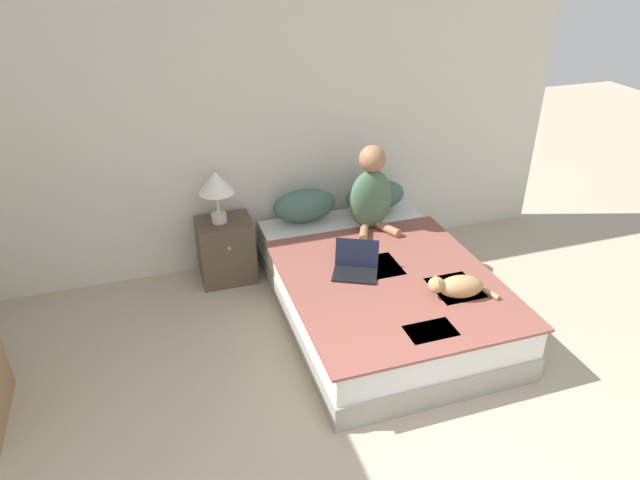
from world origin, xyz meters
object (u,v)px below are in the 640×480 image
at_px(bed, 379,290).
at_px(cat_tabby, 457,286).
at_px(table_lamp, 216,185).
at_px(nightstand, 226,250).
at_px(pillow_far, 375,196).
at_px(person_sitting, 371,193).
at_px(laptop_open, 356,267).
at_px(pillow_near, 304,206).

bearing_deg(bed, cat_tabby, -57.54).
height_order(cat_tabby, table_lamp, table_lamp).
bearing_deg(bed, nightstand, 139.60).
bearing_deg(nightstand, pillow_far, 1.14).
height_order(pillow_far, person_sitting, person_sitting).
relative_size(bed, laptop_open, 5.25).
bearing_deg(table_lamp, pillow_far, 1.04).
bearing_deg(pillow_near, bed, -70.10).
height_order(bed, pillow_near, pillow_near).
bearing_deg(cat_tabby, pillow_far, -77.71).
height_order(bed, pillow_far, pillow_far).
bearing_deg(laptop_open, pillow_far, 86.31).
distance_m(pillow_near, cat_tabby, 1.59).
relative_size(person_sitting, nightstand, 1.32).
bearing_deg(pillow_far, table_lamp, -178.96).
relative_size(nightstand, table_lamp, 1.24).
bearing_deg(nightstand, laptop_open, -47.84).
bearing_deg(table_lamp, pillow_near, 1.96).
bearing_deg(table_lamp, nightstand, -3.15).
bearing_deg(laptop_open, table_lamp, 159.74).
distance_m(bed, table_lamp, 1.54).
height_order(pillow_near, person_sitting, person_sitting).
relative_size(pillow_near, table_lamp, 1.24).
height_order(pillow_near, nightstand, pillow_near).
height_order(cat_tabby, nightstand, cat_tabby).
relative_size(pillow_far, laptop_open, 1.36).
distance_m(bed, pillow_near, 1.03).
xyz_separation_m(pillow_far, cat_tabby, (0.01, -1.44, -0.06)).
relative_size(laptop_open, nightstand, 0.74).
bearing_deg(cat_tabby, nightstand, -33.82).
xyz_separation_m(bed, pillow_near, (-0.33, 0.91, 0.36)).
distance_m(pillow_far, person_sitting, 0.38).
distance_m(pillow_near, laptop_open, 0.95).
bearing_deg(nightstand, table_lamp, 176.85).
xyz_separation_m(bed, cat_tabby, (0.34, -0.53, 0.30)).
height_order(pillow_far, nightstand, pillow_far).
bearing_deg(laptop_open, person_sitting, 86.12).
bearing_deg(pillow_far, bed, -109.87).
bearing_deg(pillow_near, laptop_open, -83.06).
bearing_deg(cat_tabby, person_sitting, -69.36).
xyz_separation_m(person_sitting, table_lamp, (-1.23, 0.27, 0.13)).
distance_m(cat_tabby, nightstand, 1.99).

